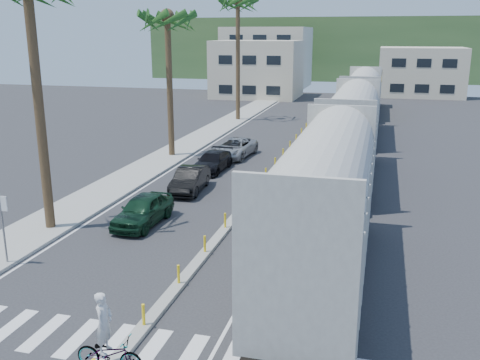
# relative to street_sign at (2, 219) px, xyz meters

# --- Properties ---
(ground) EXTENTS (140.00, 140.00, 0.00)m
(ground) POSITION_rel_street_sign_xyz_m (7.30, -2.00, -1.97)
(ground) COLOR #28282B
(ground) RESTS_ON ground
(sidewalk) EXTENTS (3.00, 90.00, 0.15)m
(sidewalk) POSITION_rel_street_sign_xyz_m (-1.20, 23.00, -1.90)
(sidewalk) COLOR gray
(sidewalk) RESTS_ON ground
(rails) EXTENTS (1.56, 100.00, 0.06)m
(rails) POSITION_rel_street_sign_xyz_m (12.30, 26.00, -1.94)
(rails) COLOR black
(rails) RESTS_ON ground
(median) EXTENTS (0.45, 60.00, 0.85)m
(median) POSITION_rel_street_sign_xyz_m (7.30, 17.96, -1.88)
(median) COLOR gray
(median) RESTS_ON ground
(crosswalk) EXTENTS (14.00, 2.20, 0.01)m
(crosswalk) POSITION_rel_street_sign_xyz_m (7.30, -4.00, -1.97)
(crosswalk) COLOR silver
(crosswalk) RESTS_ON ground
(lane_markings) EXTENTS (9.42, 90.00, 0.01)m
(lane_markings) POSITION_rel_street_sign_xyz_m (5.15, 23.00, -1.97)
(lane_markings) COLOR silver
(lane_markings) RESTS_ON ground
(freight_train) EXTENTS (3.00, 60.94, 5.85)m
(freight_train) POSITION_rel_street_sign_xyz_m (12.30, 22.03, 0.93)
(freight_train) COLOR #A5A398
(freight_train) RESTS_ON ground
(palm_trees) EXTENTS (3.50, 37.20, 13.75)m
(palm_trees) POSITION_rel_street_sign_xyz_m (-0.80, 20.70, 8.84)
(palm_trees) COLOR brown
(palm_trees) RESTS_ON ground
(street_sign) EXTENTS (0.60, 0.08, 3.00)m
(street_sign) POSITION_rel_street_sign_xyz_m (0.00, 0.00, 0.00)
(street_sign) COLOR slate
(street_sign) RESTS_ON ground
(buildings) EXTENTS (38.00, 27.00, 10.00)m
(buildings) POSITION_rel_street_sign_xyz_m (0.89, 69.66, 2.39)
(buildings) COLOR beige
(buildings) RESTS_ON ground
(hillside) EXTENTS (80.00, 20.00, 12.00)m
(hillside) POSITION_rel_street_sign_xyz_m (7.30, 98.00, 4.03)
(hillside) COLOR #385628
(hillside) RESTS_ON ground
(car_lead) EXTENTS (2.01, 4.41, 1.46)m
(car_lead) POSITION_rel_street_sign_xyz_m (3.23, 5.79, -1.24)
(car_lead) COLOR black
(car_lead) RESTS_ON ground
(car_second) EXTENTS (2.16, 4.52, 1.41)m
(car_second) POSITION_rel_street_sign_xyz_m (3.49, 11.66, -1.26)
(car_second) COLOR black
(car_second) RESTS_ON ground
(car_third) EXTENTS (2.15, 4.58, 1.29)m
(car_third) POSITION_rel_street_sign_xyz_m (3.28, 16.62, -1.33)
(car_third) COLOR black
(car_third) RESTS_ON ground
(car_rear) EXTENTS (3.31, 5.49, 1.40)m
(car_rear) POSITION_rel_street_sign_xyz_m (3.59, 21.07, -1.27)
(car_rear) COLOR #9FA1A4
(car_rear) RESTS_ON ground
(cyclist) EXTENTS (0.82, 1.96, 2.31)m
(cyclist) POSITION_rel_street_sign_xyz_m (7.27, -5.18, -1.22)
(cyclist) COLOR #9EA0A5
(cyclist) RESTS_ON ground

